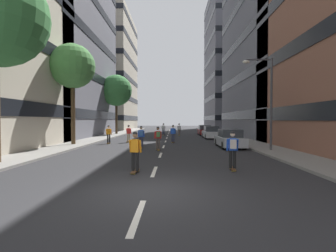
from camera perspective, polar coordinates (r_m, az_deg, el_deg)
The scene contains 23 objects.
ground_plane at distance 30.06m, azimuth -0.32°, elevation -2.92°, with size 133.70×133.70×0.00m, color #28282B.
sidewalk_left at distance 34.01m, azimuth -13.89°, elevation -2.34°, with size 2.73×61.28×0.14m, color gray.
sidewalk_right at distance 33.60m, azimuth 13.70°, elevation -2.38°, with size 2.73×61.28×0.14m, color gray.
lane_markings at distance 30.77m, azimuth -0.28°, elevation -2.81°, with size 0.16×52.20×0.01m.
building_left_mid at distance 39.88m, azimuth -28.58°, elevation 19.76°, with size 17.00×20.95×29.69m.
building_left_far at distance 63.46m, azimuth -16.22°, elevation 11.83°, with size 17.00×19.25×27.43m.
building_right_mid at distance 38.98m, azimuth 28.90°, elevation 19.58°, with size 17.00×20.96×28.90m.
building_right_far at distance 63.44m, azimuth 17.35°, elevation 13.94°, with size 17.00×18.39×32.01m.
parked_car_near at distance 20.76m, azimuth 14.24°, elevation -2.97°, with size 1.82×4.40×1.52m.
parked_car_mid at distance 30.51m, azimuth 10.06°, elevation -1.56°, with size 1.82×4.40×1.52m.
parked_car_far at distance 36.82m, azimuth 8.55°, elevation -1.05°, with size 1.82×4.40×1.52m.
street_tree_mid at distance 39.04m, azimuth -12.01°, elevation 8.10°, with size 4.82×4.82×9.13m.
street_tree_far at distance 23.65m, azimuth -21.41°, elevation 12.79°, with size 3.89×3.89×8.83m.
streetlamp_right at distance 18.74m, azimuth 21.98°, elevation 7.03°, with size 2.13×0.30×6.50m.
skater_0 at distance 24.36m, azimuth 1.19°, elevation -1.61°, with size 0.56×0.92×1.78m.
skater_1 at distance 23.97m, azimuth -13.70°, elevation -1.70°, with size 0.54×0.91×1.78m.
skater_2 at distance 18.29m, azimuth -2.35°, elevation -2.52°, with size 0.56×0.92×1.78m.
skater_3 at distance 11.40m, azimuth 14.88°, elevation -4.96°, with size 0.55×0.91×1.78m.
skater_4 at distance 36.35m, azimuth -1.06°, elevation -0.61°, with size 0.55×0.91×1.78m.
skater_5 at distance 35.69m, azimuth 2.62°, elevation -0.65°, with size 0.55×0.91×1.78m.
skater_6 at distance 20.00m, azimuth -6.30°, elevation -2.19°, with size 0.55×0.91×1.78m.
skater_7 at distance 24.97m, azimuth -9.20°, elevation -1.56°, with size 0.57×0.92×1.78m.
skater_8 at distance 10.58m, azimuth -7.71°, elevation -5.58°, with size 0.55×0.92×1.78m.
Camera 1 is at (0.85, -7.68, 2.27)m, focal length 26.06 mm.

